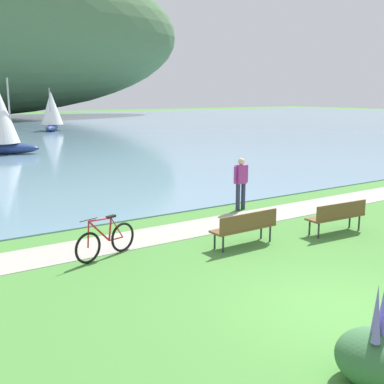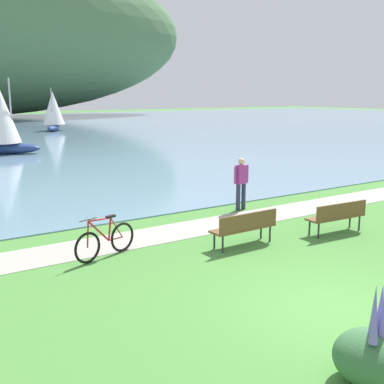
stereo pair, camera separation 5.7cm
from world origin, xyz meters
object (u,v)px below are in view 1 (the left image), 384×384
bicycle_leaning_near_bench (106,241)px  sailboat_nearest_to_shore (52,111)px  park_bench_further_along (338,215)px  person_at_shoreline (241,180)px  park_bench_near_camera (245,226)px  sailboat_toward_hillside (0,119)px

bicycle_leaning_near_bench → sailboat_nearest_to_shore: (11.09, 38.74, 1.66)m
park_bench_further_along → sailboat_nearest_to_shore: size_ratio=0.43×
park_bench_further_along → bicycle_leaning_near_bench: (-6.02, 1.68, -0.12)m
person_at_shoreline → sailboat_nearest_to_shore: (5.52, 36.85, 1.08)m
park_bench_near_camera → bicycle_leaning_near_bench: bicycle_leaning_near_bench is taller
park_bench_further_along → person_at_shoreline: 3.63m
sailboat_toward_hillside → park_bench_further_along: bearing=-81.1°
park_bench_near_camera → person_at_shoreline: size_ratio=1.06×
person_at_shoreline → sailboat_toward_hillside: (-3.17, 19.53, 1.25)m
person_at_shoreline → sailboat_nearest_to_shore: size_ratio=0.40×
sailboat_nearest_to_shore → park_bench_near_camera: bearing=-101.1°
bicycle_leaning_near_bench → sailboat_nearest_to_shore: bearing=74.0°
person_at_shoreline → sailboat_toward_hillside: sailboat_toward_hillside is taller
park_bench_further_along → sailboat_nearest_to_shore: (5.06, 40.41, 1.53)m
park_bench_near_camera → sailboat_nearest_to_shore: 40.68m
park_bench_further_along → sailboat_toward_hillside: size_ratio=0.39×
bicycle_leaning_near_bench → sailboat_toward_hillside: bearing=83.6°
park_bench_near_camera → park_bench_further_along: size_ratio=0.99×
park_bench_further_along → bicycle_leaning_near_bench: size_ratio=1.07×
park_bench_near_camera → sailboat_toward_hillside: (-0.84, 22.56, 1.70)m
park_bench_near_camera → sailboat_toward_hillside: bearing=92.1°
park_bench_further_along → sailboat_toward_hillside: 23.44m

